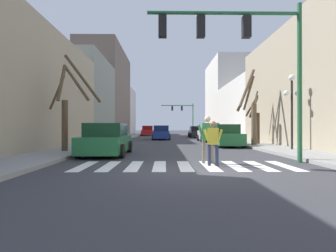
{
  "coord_description": "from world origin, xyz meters",
  "views": [
    {
      "loc": [
        -0.72,
        -8.2,
        1.38
      ],
      "look_at": [
        -0.24,
        27.86,
        1.59
      ],
      "focal_mm": 28.0,
      "sensor_mm": 36.0,
      "label": 1
    }
  ],
  "objects_px": {
    "car_parked_left_near": "(161,133)",
    "street_tree_left_mid": "(251,110)",
    "street_lamp_right_corner": "(292,96)",
    "street_tree_left_near": "(68,106)",
    "car_driving_toward_lane": "(196,132)",
    "traffic_signal_near": "(244,45)",
    "car_parked_right_near": "(106,140)",
    "car_driving_away_lane": "(148,131)",
    "car_parked_right_mid": "(225,136)",
    "street_tree_right_far": "(256,121)",
    "pedestrian_waiting_at_curb": "(213,139)",
    "pedestrian_near_right_corner": "(208,135)",
    "car_at_intersection": "(209,133)",
    "traffic_signal_far": "(184,112)"
  },
  "relations": [
    {
      "from": "street_tree_left_near",
      "to": "street_tree_right_far",
      "type": "bearing_deg",
      "value": 25.49
    },
    {
      "from": "car_parked_right_near",
      "to": "street_tree_left_near",
      "type": "distance_m",
      "value": 2.96
    },
    {
      "from": "traffic_signal_near",
      "to": "car_driving_away_lane",
      "type": "distance_m",
      "value": 36.47
    },
    {
      "from": "traffic_signal_near",
      "to": "pedestrian_waiting_at_curb",
      "type": "distance_m",
      "value": 4.02
    },
    {
      "from": "car_at_intersection",
      "to": "car_driving_away_lane",
      "type": "bearing_deg",
      "value": 20.34
    },
    {
      "from": "street_lamp_right_corner",
      "to": "street_tree_right_far",
      "type": "bearing_deg",
      "value": 92.82
    },
    {
      "from": "car_parked_left_near",
      "to": "car_at_intersection",
      "type": "distance_m",
      "value": 6.24
    },
    {
      "from": "car_driving_toward_lane",
      "to": "street_tree_left_near",
      "type": "xyz_separation_m",
      "value": [
        -9.59,
        -22.62,
        1.78
      ]
    },
    {
      "from": "traffic_signal_near",
      "to": "street_tree_left_near",
      "type": "bearing_deg",
      "value": 155.49
    },
    {
      "from": "car_driving_toward_lane",
      "to": "car_parked_right_mid",
      "type": "bearing_deg",
      "value": -179.96
    },
    {
      "from": "car_parked_right_mid",
      "to": "pedestrian_near_right_corner",
      "type": "distance_m",
      "value": 9.54
    },
    {
      "from": "traffic_signal_near",
      "to": "street_tree_right_far",
      "type": "bearing_deg",
      "value": 68.01
    },
    {
      "from": "car_driving_away_lane",
      "to": "pedestrian_waiting_at_curb",
      "type": "xyz_separation_m",
      "value": [
        4.68,
        -36.62,
        0.17
      ]
    },
    {
      "from": "street_lamp_right_corner",
      "to": "car_parked_left_near",
      "type": "bearing_deg",
      "value": 116.33
    },
    {
      "from": "traffic_signal_far",
      "to": "traffic_signal_near",
      "type": "bearing_deg",
      "value": -90.71
    },
    {
      "from": "car_parked_left_near",
      "to": "pedestrian_waiting_at_curb",
      "type": "relative_size",
      "value": 2.75
    },
    {
      "from": "car_parked_right_near",
      "to": "car_at_intersection",
      "type": "xyz_separation_m",
      "value": [
        7.36,
        12.89,
        0.09
      ]
    },
    {
      "from": "street_tree_right_far",
      "to": "street_lamp_right_corner",
      "type": "bearing_deg",
      "value": -87.18
    },
    {
      "from": "traffic_signal_far",
      "to": "street_tree_right_far",
      "type": "bearing_deg",
      "value": -83.38
    },
    {
      "from": "traffic_signal_far",
      "to": "pedestrian_waiting_at_curb",
      "type": "relative_size",
      "value": 3.74
    },
    {
      "from": "car_driving_toward_lane",
      "to": "pedestrian_near_right_corner",
      "type": "relative_size",
      "value": 2.4
    },
    {
      "from": "street_lamp_right_corner",
      "to": "street_tree_left_mid",
      "type": "xyz_separation_m",
      "value": [
        -0.97,
        4.15,
        -0.48
      ]
    },
    {
      "from": "traffic_signal_far",
      "to": "street_tree_left_near",
      "type": "bearing_deg",
      "value": -104.07
    },
    {
      "from": "street_lamp_right_corner",
      "to": "street_tree_left_near",
      "type": "xyz_separation_m",
      "value": [
        -12.36,
        -0.71,
        -0.64
      ]
    },
    {
      "from": "pedestrian_waiting_at_curb",
      "to": "street_tree_left_near",
      "type": "distance_m",
      "value": 8.44
    },
    {
      "from": "street_tree_left_near",
      "to": "car_parked_right_mid",
      "type": "bearing_deg",
      "value": 28.37
    },
    {
      "from": "traffic_signal_far",
      "to": "street_lamp_right_corner",
      "type": "height_order",
      "value": "traffic_signal_far"
    },
    {
      "from": "car_parked_right_near",
      "to": "pedestrian_near_right_corner",
      "type": "height_order",
      "value": "pedestrian_near_right_corner"
    },
    {
      "from": "car_at_intersection",
      "to": "car_driving_toward_lane",
      "type": "bearing_deg",
      "value": 0.03
    },
    {
      "from": "car_driving_away_lane",
      "to": "pedestrian_waiting_at_curb",
      "type": "bearing_deg",
      "value": -172.71
    },
    {
      "from": "traffic_signal_near",
      "to": "car_parked_right_near",
      "type": "distance_m",
      "value": 7.76
    },
    {
      "from": "car_driving_toward_lane",
      "to": "street_tree_left_near",
      "type": "bearing_deg",
      "value": 157.03
    },
    {
      "from": "street_lamp_right_corner",
      "to": "street_tree_left_near",
      "type": "bearing_deg",
      "value": -176.73
    },
    {
      "from": "traffic_signal_near",
      "to": "car_at_intersection",
      "type": "xyz_separation_m",
      "value": [
        1.33,
        15.84,
        -3.8
      ]
    },
    {
      "from": "traffic_signal_near",
      "to": "car_driving_toward_lane",
      "type": "relative_size",
      "value": 1.43
    },
    {
      "from": "street_tree_left_near",
      "to": "street_tree_right_far",
      "type": "distance_m",
      "value": 13.43
    },
    {
      "from": "car_driving_toward_lane",
      "to": "street_tree_right_far",
      "type": "xyz_separation_m",
      "value": [
        2.53,
        -16.84,
        1.18
      ]
    },
    {
      "from": "traffic_signal_near",
      "to": "street_tree_right_far",
      "type": "height_order",
      "value": "traffic_signal_near"
    },
    {
      "from": "traffic_signal_near",
      "to": "pedestrian_near_right_corner",
      "type": "bearing_deg",
      "value": -173.24
    },
    {
      "from": "car_driving_away_lane",
      "to": "car_at_intersection",
      "type": "xyz_separation_m",
      "value": [
        7.38,
        -19.92,
        0.05
      ]
    },
    {
      "from": "street_tree_left_mid",
      "to": "pedestrian_waiting_at_curb",
      "type": "bearing_deg",
      "value": -115.4
    },
    {
      "from": "street_tree_right_far",
      "to": "traffic_signal_near",
      "type": "bearing_deg",
      "value": -111.99
    },
    {
      "from": "traffic_signal_near",
      "to": "car_driving_away_lane",
      "type": "xyz_separation_m",
      "value": [
        -6.05,
        35.76,
        -3.85
      ]
    },
    {
      "from": "traffic_signal_far",
      "to": "car_parked_left_near",
      "type": "height_order",
      "value": "traffic_signal_far"
    },
    {
      "from": "car_parked_right_near",
      "to": "car_parked_right_mid",
      "type": "distance_m",
      "value": 9.5
    },
    {
      "from": "car_parked_left_near",
      "to": "street_tree_left_mid",
      "type": "height_order",
      "value": "street_tree_left_mid"
    },
    {
      "from": "street_lamp_right_corner",
      "to": "street_tree_left_near",
      "type": "distance_m",
      "value": 12.4
    },
    {
      "from": "car_driving_away_lane",
      "to": "pedestrian_near_right_corner",
      "type": "distance_m",
      "value": 36.22
    },
    {
      "from": "traffic_signal_near",
      "to": "traffic_signal_far",
      "type": "height_order",
      "value": "traffic_signal_near"
    },
    {
      "from": "pedestrian_near_right_corner",
      "to": "car_parked_left_near",
      "type": "bearing_deg",
      "value": 94.86
    }
  ]
}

